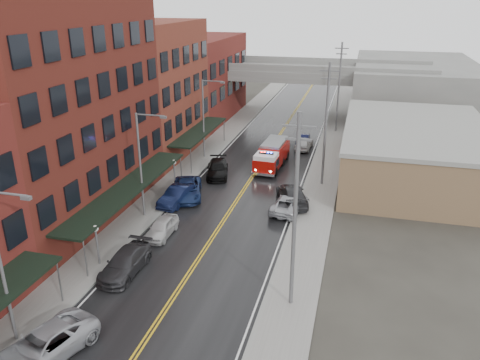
# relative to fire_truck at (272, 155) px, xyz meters

# --- Properties ---
(road) EXTENTS (11.00, 160.00, 0.02)m
(road) POSITION_rel_fire_truck_xyz_m (-1.38, -8.79, -1.45)
(road) COLOR black
(road) RESTS_ON ground
(sidewalk_left) EXTENTS (3.00, 160.00, 0.15)m
(sidewalk_left) POSITION_rel_fire_truck_xyz_m (-8.68, -8.79, -1.39)
(sidewalk_left) COLOR slate
(sidewalk_left) RESTS_ON ground
(sidewalk_right) EXTENTS (3.00, 160.00, 0.15)m
(sidewalk_right) POSITION_rel_fire_truck_xyz_m (5.92, -8.79, -1.39)
(sidewalk_right) COLOR slate
(sidewalk_right) RESTS_ON ground
(curb_left) EXTENTS (0.30, 160.00, 0.15)m
(curb_left) POSITION_rel_fire_truck_xyz_m (-7.03, -8.79, -1.39)
(curb_left) COLOR gray
(curb_left) RESTS_ON ground
(curb_right) EXTENTS (0.30, 160.00, 0.15)m
(curb_right) POSITION_rel_fire_truck_xyz_m (4.27, -8.79, -1.39)
(curb_right) COLOR gray
(curb_right) RESTS_ON ground
(brick_building_b) EXTENTS (9.00, 20.00, 18.00)m
(brick_building_b) POSITION_rel_fire_truck_xyz_m (-14.68, -15.79, 7.54)
(brick_building_b) COLOR #4E1B14
(brick_building_b) RESTS_ON ground
(brick_building_c) EXTENTS (9.00, 15.00, 15.00)m
(brick_building_c) POSITION_rel_fire_truck_xyz_m (-14.68, 1.71, 6.04)
(brick_building_c) COLOR brown
(brick_building_c) RESTS_ON ground
(brick_building_far) EXTENTS (9.00, 20.00, 12.00)m
(brick_building_far) POSITION_rel_fire_truck_xyz_m (-14.68, 19.21, 4.54)
(brick_building_far) COLOR maroon
(brick_building_far) RESTS_ON ground
(tan_building) EXTENTS (14.00, 22.00, 5.00)m
(tan_building) POSITION_rel_fire_truck_xyz_m (14.62, 1.21, 1.04)
(tan_building) COLOR brown
(tan_building) RESTS_ON ground
(right_far_block) EXTENTS (18.00, 30.00, 8.00)m
(right_far_block) POSITION_rel_fire_truck_xyz_m (16.62, 31.21, 2.54)
(right_far_block) COLOR slate
(right_far_block) RESTS_ON ground
(awning_1) EXTENTS (2.60, 18.00, 3.09)m
(awning_1) POSITION_rel_fire_truck_xyz_m (-8.87, -15.79, 1.53)
(awning_1) COLOR black
(awning_1) RESTS_ON ground
(awning_2) EXTENTS (2.60, 13.00, 3.09)m
(awning_2) POSITION_rel_fire_truck_xyz_m (-8.87, 1.71, 1.52)
(awning_2) COLOR black
(awning_2) RESTS_ON ground
(globe_lamp_1) EXTENTS (0.44, 0.44, 3.12)m
(globe_lamp_1) POSITION_rel_fire_truck_xyz_m (-7.78, -22.79, 0.85)
(globe_lamp_1) COLOR #59595B
(globe_lamp_1) RESTS_ON ground
(globe_lamp_2) EXTENTS (0.44, 0.44, 3.12)m
(globe_lamp_2) POSITION_rel_fire_truck_xyz_m (-7.78, -8.79, 0.85)
(globe_lamp_2) COLOR #59595B
(globe_lamp_2) RESTS_ON ground
(street_lamp_0) EXTENTS (2.64, 0.22, 9.00)m
(street_lamp_0) POSITION_rel_fire_truck_xyz_m (-7.93, -30.79, 3.72)
(street_lamp_0) COLOR #59595B
(street_lamp_0) RESTS_ON ground
(street_lamp_1) EXTENTS (2.64, 0.22, 9.00)m
(street_lamp_1) POSITION_rel_fire_truck_xyz_m (-7.93, -14.79, 3.72)
(street_lamp_1) COLOR #59595B
(street_lamp_1) RESTS_ON ground
(street_lamp_2) EXTENTS (2.64, 0.22, 9.00)m
(street_lamp_2) POSITION_rel_fire_truck_xyz_m (-7.93, 1.21, 3.72)
(street_lamp_2) COLOR #59595B
(street_lamp_2) RESTS_ON ground
(utility_pole_0) EXTENTS (1.80, 0.24, 12.00)m
(utility_pole_0) POSITION_rel_fire_truck_xyz_m (5.82, -23.79, 4.84)
(utility_pole_0) COLOR #59595B
(utility_pole_0) RESTS_ON ground
(utility_pole_1) EXTENTS (1.80, 0.24, 12.00)m
(utility_pole_1) POSITION_rel_fire_truck_xyz_m (5.82, -3.79, 4.84)
(utility_pole_1) COLOR #59595B
(utility_pole_1) RESTS_ON ground
(utility_pole_2) EXTENTS (1.80, 0.24, 12.00)m
(utility_pole_2) POSITION_rel_fire_truck_xyz_m (5.82, 16.21, 4.84)
(utility_pole_2) COLOR #59595B
(utility_pole_2) RESTS_ON ground
(overpass) EXTENTS (40.00, 10.00, 7.50)m
(overpass) POSITION_rel_fire_truck_xyz_m (-1.38, 23.21, 4.52)
(overpass) COLOR slate
(overpass) RESTS_ON ground
(fire_truck) EXTENTS (3.30, 7.51, 2.70)m
(fire_truck) POSITION_rel_fire_truck_xyz_m (0.00, 0.00, 0.00)
(fire_truck) COLOR #940B06
(fire_truck) RESTS_ON ground
(parked_car_left_2) EXTENTS (4.30, 6.31, 1.61)m
(parked_car_left_2) POSITION_rel_fire_truck_xyz_m (-5.81, -31.55, -0.66)
(parked_car_left_2) COLOR #9C9EA4
(parked_car_left_2) RESTS_ON ground
(parked_car_left_3) EXTENTS (2.13, 5.18, 1.50)m
(parked_car_left_3) POSITION_rel_fire_truck_xyz_m (-5.60, -23.09, -0.71)
(parked_car_left_3) COLOR #2B2B2E
(parked_car_left_3) RESTS_ON ground
(parked_car_left_4) EXTENTS (1.65, 4.07, 1.38)m
(parked_car_left_4) POSITION_rel_fire_truck_xyz_m (-5.34, -17.59, -0.77)
(parked_car_left_4) COLOR beige
(parked_car_left_4) RESTS_ON ground
(parked_car_left_5) EXTENTS (2.41, 5.03, 1.59)m
(parked_car_left_5) POSITION_rel_fire_truck_xyz_m (-6.38, -11.59, -0.67)
(parked_car_left_5) COLOR black
(parked_car_left_5) RESTS_ON ground
(parked_car_left_6) EXTENTS (4.26, 6.21, 1.58)m
(parked_car_left_6) POSITION_rel_fire_truck_xyz_m (-6.09, -9.99, -0.67)
(parked_car_left_6) COLOR #13224A
(parked_car_left_6) RESTS_ON ground
(parked_car_left_7) EXTENTS (3.38, 5.59, 1.52)m
(parked_car_left_7) POSITION_rel_fire_truck_xyz_m (-4.98, -3.99, -0.70)
(parked_car_left_7) COLOR black
(parked_car_left_7) RESTS_ON ground
(parked_car_right_0) EXTENTS (3.05, 5.40, 1.42)m
(parked_car_right_0) POSITION_rel_fire_truck_xyz_m (3.59, -10.59, -0.75)
(parked_car_right_0) COLOR #A0A2A8
(parked_car_right_0) RESTS_ON ground
(parked_car_right_1) EXTENTS (3.96, 6.08, 1.64)m
(parked_car_right_1) POSITION_rel_fire_truck_xyz_m (3.62, -8.99, -0.64)
(parked_car_right_1) COLOR #27282A
(parked_car_right_1) RESTS_ON ground
(parked_car_right_2) EXTENTS (2.09, 4.56, 1.51)m
(parked_car_right_2) POSITION_rel_fire_truck_xyz_m (2.57, 7.41, -0.71)
(parked_car_right_2) COLOR #B6B6B6
(parked_car_right_2) RESTS_ON ground
(parked_car_right_3) EXTENTS (1.63, 4.30, 1.40)m
(parked_car_right_3) POSITION_rel_fire_truck_xyz_m (2.22, 9.30, -0.76)
(parked_car_right_3) COLOR black
(parked_car_right_3) RESTS_ON ground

